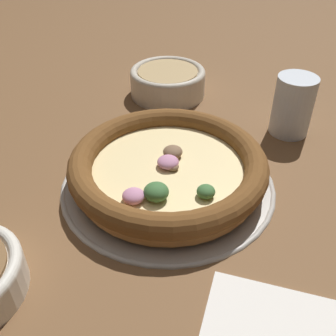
{
  "coord_description": "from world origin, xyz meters",
  "views": [
    {
      "loc": [
        -0.43,
        0.02,
        0.36
      ],
      "look_at": [
        0.0,
        0.0,
        0.03
      ],
      "focal_mm": 42.0,
      "sensor_mm": 36.0,
      "label": 1
    }
  ],
  "objects": [
    {
      "name": "ground_plane",
      "position": [
        0.0,
        0.0,
        0.0
      ],
      "size": [
        3.0,
        3.0,
        0.0
      ],
      "primitive_type": "plane",
      "color": "brown"
    },
    {
      "name": "pizza_tray",
      "position": [
        0.0,
        0.0,
        0.0
      ],
      "size": [
        0.3,
        0.3,
        0.01
      ],
      "color": "#B7B2A8",
      "rests_on": "ground_plane"
    },
    {
      "name": "pizza",
      "position": [
        -0.0,
        0.0,
        0.03
      ],
      "size": [
        0.27,
        0.27,
        0.04
      ],
      "color": "#BC7F42",
      "rests_on": "pizza_tray"
    },
    {
      "name": "bowl_near",
      "position": [
        0.28,
        -0.01,
        0.03
      ],
      "size": [
        0.15,
        0.15,
        0.05
      ],
      "color": "beige",
      "rests_on": "ground_plane"
    },
    {
      "name": "drinking_cup",
      "position": [
        0.13,
        -0.21,
        0.05
      ],
      "size": [
        0.06,
        0.06,
        0.1
      ],
      "color": "silver",
      "rests_on": "ground_plane"
    }
  ]
}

